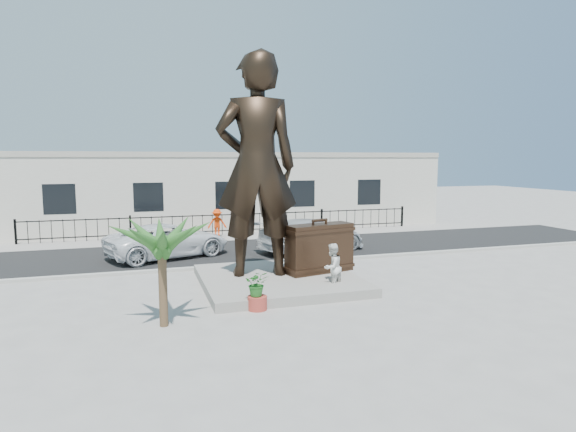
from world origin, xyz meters
name	(u,v)px	position (x,y,z in m)	size (l,w,h in m)	color
ground	(307,294)	(0.00, 0.00, 0.00)	(100.00, 100.00, 0.00)	#9E9991
street	(251,249)	(0.00, 8.00, 0.01)	(40.00, 7.00, 0.01)	black
curb	(270,263)	(0.00, 4.50, 0.06)	(40.00, 0.25, 0.12)	#A5A399
far_sidewalk	(235,236)	(0.00, 12.00, 0.01)	(40.00, 2.50, 0.02)	#9E9991
plinth	(279,280)	(-0.50, 1.50, 0.15)	(5.20, 5.20, 0.30)	gray
fence	(232,224)	(0.00, 12.80, 0.60)	(22.00, 0.10, 1.20)	black
building	(219,191)	(0.00, 17.00, 2.20)	(28.00, 7.00, 4.40)	silver
statue	(257,166)	(-1.15, 1.91, 4.08)	(2.75, 1.81, 7.55)	black
suitcase	(319,248)	(1.04, 1.59, 1.16)	(2.44, 0.78, 1.72)	#352216
tourist	(332,267)	(0.94, 0.16, 0.79)	(0.76, 0.60, 1.57)	silver
car_white	(168,240)	(-3.84, 7.35, 0.75)	(2.45, 5.32, 1.48)	white
car_silver	(312,235)	(2.66, 6.78, 0.77)	(2.12, 5.22, 1.51)	silver
worker	(217,223)	(-0.98, 11.87, 0.80)	(1.01, 0.58, 1.57)	#EC3F0C
palm_tree	(164,326)	(-4.51, -1.64, 0.00)	(1.80, 1.80, 3.20)	#26561F
planter	(257,303)	(-1.88, -1.05, 0.20)	(0.56, 0.56, 0.40)	#AA382D
shrub	(257,284)	(-1.88, -1.05, 0.77)	(0.67, 0.58, 0.74)	#216521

